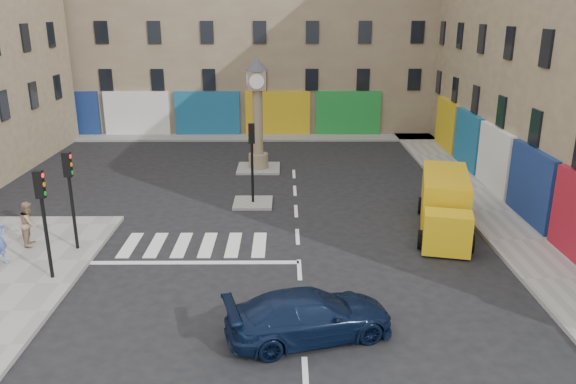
{
  "coord_description": "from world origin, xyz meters",
  "views": [
    {
      "loc": [
        -0.5,
        -16.83,
        8.69
      ],
      "look_at": [
        -0.38,
        3.68,
        2.0
      ],
      "focal_mm": 35.0,
      "sensor_mm": 36.0,
      "label": 1
    }
  ],
  "objects_px": {
    "clock_pillar": "(258,107)",
    "traffic_light_island": "(252,150)",
    "yellow_van": "(445,204)",
    "traffic_light_left_near": "(43,208)",
    "pedestrian_tan": "(29,223)",
    "traffic_light_left_far": "(70,185)",
    "navy_sedan": "(310,315)"
  },
  "relations": [
    {
      "from": "traffic_light_left_far",
      "to": "navy_sedan",
      "type": "relative_size",
      "value": 0.79
    },
    {
      "from": "clock_pillar",
      "to": "yellow_van",
      "type": "relative_size",
      "value": 0.98
    },
    {
      "from": "traffic_light_left_near",
      "to": "pedestrian_tan",
      "type": "xyz_separation_m",
      "value": [
        -1.85,
        2.76,
        -1.61
      ]
    },
    {
      "from": "traffic_light_left_far",
      "to": "yellow_van",
      "type": "bearing_deg",
      "value": 9.07
    },
    {
      "from": "traffic_light_left_near",
      "to": "traffic_light_island",
      "type": "distance_m",
      "value": 10.03
    },
    {
      "from": "yellow_van",
      "to": "pedestrian_tan",
      "type": "height_order",
      "value": "yellow_van"
    },
    {
      "from": "traffic_light_island",
      "to": "pedestrian_tan",
      "type": "relative_size",
      "value": 2.15
    },
    {
      "from": "clock_pillar",
      "to": "pedestrian_tan",
      "type": "xyz_separation_m",
      "value": [
        -8.15,
        -11.04,
        -2.54
      ]
    },
    {
      "from": "traffic_light_island",
      "to": "navy_sedan",
      "type": "relative_size",
      "value": 0.79
    },
    {
      "from": "traffic_light_left_near",
      "to": "traffic_light_left_far",
      "type": "distance_m",
      "value": 2.4
    },
    {
      "from": "clock_pillar",
      "to": "traffic_light_left_far",
      "type": "bearing_deg",
      "value": -118.94
    },
    {
      "from": "traffic_light_left_far",
      "to": "navy_sedan",
      "type": "height_order",
      "value": "traffic_light_left_far"
    },
    {
      "from": "traffic_light_left_near",
      "to": "navy_sedan",
      "type": "xyz_separation_m",
      "value": [
        8.47,
        -3.42,
        -1.95
      ]
    },
    {
      "from": "clock_pillar",
      "to": "yellow_van",
      "type": "bearing_deg",
      "value": -48.41
    },
    {
      "from": "traffic_light_left_far",
      "to": "clock_pillar",
      "type": "bearing_deg",
      "value": 61.06
    },
    {
      "from": "traffic_light_left_far",
      "to": "clock_pillar",
      "type": "distance_m",
      "value": 13.05
    },
    {
      "from": "traffic_light_left_near",
      "to": "traffic_light_left_far",
      "type": "relative_size",
      "value": 1.0
    },
    {
      "from": "traffic_light_island",
      "to": "clock_pillar",
      "type": "relative_size",
      "value": 0.61
    },
    {
      "from": "clock_pillar",
      "to": "traffic_light_island",
      "type": "bearing_deg",
      "value": -90.0
    },
    {
      "from": "yellow_van",
      "to": "traffic_light_left_near",
      "type": "bearing_deg",
      "value": -148.83
    },
    {
      "from": "traffic_light_island",
      "to": "yellow_van",
      "type": "xyz_separation_m",
      "value": [
        8.08,
        -3.11,
        -1.51
      ]
    },
    {
      "from": "traffic_light_left_near",
      "to": "traffic_light_left_far",
      "type": "bearing_deg",
      "value": 90.0
    },
    {
      "from": "pedestrian_tan",
      "to": "clock_pillar",
      "type": "bearing_deg",
      "value": -46.89
    },
    {
      "from": "traffic_light_left_far",
      "to": "traffic_light_island",
      "type": "relative_size",
      "value": 1.0
    },
    {
      "from": "navy_sedan",
      "to": "yellow_van",
      "type": "relative_size",
      "value": 0.75
    },
    {
      "from": "traffic_light_left_far",
      "to": "navy_sedan",
      "type": "distance_m",
      "value": 10.46
    },
    {
      "from": "traffic_light_left_near",
      "to": "traffic_light_island",
      "type": "relative_size",
      "value": 1.0
    },
    {
      "from": "traffic_light_left_near",
      "to": "pedestrian_tan",
      "type": "height_order",
      "value": "traffic_light_left_near"
    },
    {
      "from": "traffic_light_left_far",
      "to": "traffic_light_left_near",
      "type": "bearing_deg",
      "value": -90.0
    },
    {
      "from": "clock_pillar",
      "to": "navy_sedan",
      "type": "bearing_deg",
      "value": -82.8
    },
    {
      "from": "navy_sedan",
      "to": "pedestrian_tan",
      "type": "distance_m",
      "value": 12.04
    },
    {
      "from": "traffic_light_island",
      "to": "navy_sedan",
      "type": "bearing_deg",
      "value": -79.03
    }
  ]
}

